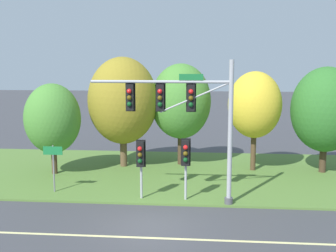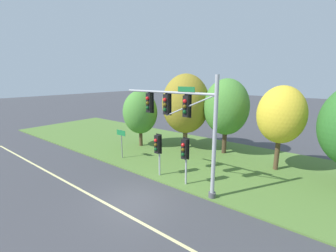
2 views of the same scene
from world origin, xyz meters
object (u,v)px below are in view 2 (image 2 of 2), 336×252
(route_sign_post, at_px, (121,139))
(tree_mid_verge, at_px, (281,115))
(tree_nearest_road, at_px, (140,112))
(pedestrian_signal_near_kerb, at_px, (158,146))
(pedestrian_signal_further_along, at_px, (185,152))
(tree_behind_signpost, at_px, (226,107))
(traffic_signal_mast, at_px, (183,117))
(tree_left_of_mast, at_px, (186,104))

(route_sign_post, xyz_separation_m, tree_mid_verge, (10.69, 5.37, 2.39))
(route_sign_post, xyz_separation_m, tree_nearest_road, (-1.25, 3.49, 1.67))
(pedestrian_signal_near_kerb, bearing_deg, pedestrian_signal_further_along, -0.23)
(pedestrian_signal_further_along, distance_m, tree_behind_signpost, 7.56)
(tree_mid_verge, bearing_deg, tree_behind_signpost, 166.39)
(pedestrian_signal_further_along, xyz_separation_m, route_sign_post, (-6.80, 0.82, -0.54))
(route_sign_post, distance_m, tree_nearest_road, 4.06)
(traffic_signal_mast, distance_m, tree_mid_verge, 7.54)
(pedestrian_signal_further_along, bearing_deg, route_sign_post, 173.16)
(tree_left_of_mast, xyz_separation_m, tree_behind_signpost, (3.61, 0.82, -0.09))
(traffic_signal_mast, xyz_separation_m, route_sign_post, (-6.83, 1.10, -2.73))
(tree_nearest_road, relative_size, tree_mid_verge, 0.89)
(traffic_signal_mast, height_order, route_sign_post, traffic_signal_mast)
(tree_behind_signpost, bearing_deg, pedestrian_signal_further_along, -84.80)
(pedestrian_signal_near_kerb, xyz_separation_m, route_sign_post, (-4.63, 0.81, -0.45))
(pedestrian_signal_near_kerb, distance_m, tree_nearest_road, 7.39)
(pedestrian_signal_near_kerb, relative_size, tree_behind_signpost, 0.45)
(pedestrian_signal_near_kerb, height_order, pedestrian_signal_further_along, pedestrian_signal_further_along)
(tree_behind_signpost, xyz_separation_m, tree_mid_verge, (4.55, -1.10, -0.07))
(pedestrian_signal_near_kerb, height_order, tree_behind_signpost, tree_behind_signpost)
(pedestrian_signal_further_along, height_order, route_sign_post, pedestrian_signal_further_along)
(pedestrian_signal_further_along, xyz_separation_m, tree_left_of_mast, (-4.27, 6.46, 2.01))
(tree_behind_signpost, bearing_deg, tree_left_of_mast, -167.18)
(pedestrian_signal_near_kerb, distance_m, pedestrian_signal_further_along, 2.17)
(traffic_signal_mast, xyz_separation_m, tree_mid_verge, (3.86, 6.47, -0.34))
(traffic_signal_mast, relative_size, tree_mid_verge, 1.11)
(route_sign_post, relative_size, tree_mid_verge, 0.40)
(route_sign_post, xyz_separation_m, tree_behind_signpost, (6.14, 6.47, 2.46))
(pedestrian_signal_further_along, relative_size, route_sign_post, 1.25)
(pedestrian_signal_near_kerb, height_order, tree_mid_verge, tree_mid_verge)
(tree_nearest_road, height_order, tree_mid_verge, tree_mid_verge)
(pedestrian_signal_near_kerb, xyz_separation_m, tree_mid_verge, (6.06, 6.18, 1.94))
(pedestrian_signal_near_kerb, height_order, tree_left_of_mast, tree_left_of_mast)
(route_sign_post, distance_m, tree_behind_signpost, 9.25)
(tree_mid_verge, bearing_deg, tree_left_of_mast, 178.04)
(traffic_signal_mast, distance_m, tree_nearest_road, 9.35)
(traffic_signal_mast, distance_m, tree_left_of_mast, 8.00)
(tree_behind_signpost, bearing_deg, route_sign_post, -133.50)
(tree_behind_signpost, relative_size, tree_mid_verge, 1.07)
(pedestrian_signal_further_along, bearing_deg, traffic_signal_mast, -85.52)
(route_sign_post, bearing_deg, traffic_signal_mast, -9.17)
(pedestrian_signal_further_along, distance_m, route_sign_post, 6.87)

